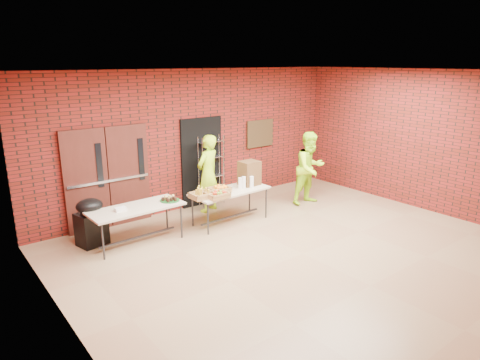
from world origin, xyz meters
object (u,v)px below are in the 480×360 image
table_left (136,210)px  table_right (230,193)px  volunteer_man (310,168)px  wire_rack (211,171)px  covered_grill (91,222)px  volunteer_woman (208,174)px  coffee_dispenser (249,173)px

table_left → table_right: size_ratio=1.01×
table_right → volunteer_man: (2.28, -0.16, 0.22)m
wire_rack → covered_grill: size_ratio=1.84×
volunteer_woman → coffee_dispenser: bearing=106.2°
wire_rack → covered_grill: wire_rack is taller
table_right → volunteer_woman: (0.03, 0.88, 0.24)m
wire_rack → covered_grill: 3.20m
volunteer_woman → volunteer_man: 2.48m
wire_rack → coffee_dispenser: wire_rack is taller
table_left → table_right: bearing=-6.9°
table_left → covered_grill: covered_grill is taller
table_left → volunteer_woman: bearing=16.7°
wire_rack → table_left: (-2.41, -1.04, -0.17)m
coffee_dispenser → volunteer_man: volunteer_man is taller
table_right → coffee_dispenser: bearing=5.8°
coffee_dispenser → covered_grill: coffee_dispenser is taller
table_left → coffee_dispenser: 2.67m
coffee_dispenser → covered_grill: 3.45m
table_left → covered_grill: 0.88m
table_right → covered_grill: size_ratio=1.93×
coffee_dispenser → volunteer_woman: bearing=125.4°
coffee_dispenser → wire_rack: bearing=101.6°
wire_rack → covered_grill: bearing=-173.2°
table_right → coffee_dispenser: (0.59, 0.08, 0.33)m
table_left → volunteer_woman: 2.21m
table_right → covered_grill: bearing=164.4°
volunteer_woman → volunteer_man: (2.25, -1.04, -0.01)m
table_left → volunteer_woman: volunteer_woman is taller
table_right → coffee_dispenser: coffee_dispenser is taller
wire_rack → coffee_dispenser: (0.24, -1.15, 0.14)m
covered_grill → table_right: bearing=-25.8°
volunteer_man → volunteer_woman: bearing=157.6°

